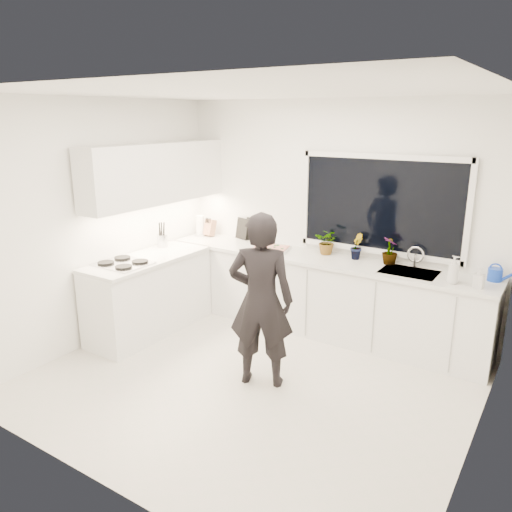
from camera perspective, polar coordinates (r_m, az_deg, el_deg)
The scene contains 25 objects.
floor at distance 5.04m, azimuth -0.64°, elevation -14.20°, with size 4.00×3.50×0.02m, color beige.
wall_back at distance 6.02m, azimuth 8.65°, elevation 4.51°, with size 4.00×0.02×2.70m, color white.
wall_left at distance 5.84m, azimuth -17.36°, elevation 3.62°, with size 0.02×3.50×2.70m, color white.
wall_right at distance 3.83m, azimuth 25.24°, elevation -3.35°, with size 0.02×3.50×2.70m, color white.
ceiling at distance 4.37m, azimuth -0.75°, elevation 18.43°, with size 4.00×3.50×0.02m, color white.
window at distance 5.74m, azimuth 14.06°, elevation 5.70°, with size 1.80×0.02×1.00m, color black.
base_cabinets_back at distance 6.00m, azimuth 7.06°, elevation -4.52°, with size 3.92×0.58×0.88m, color white.
base_cabinets_left at distance 6.07m, azimuth -12.07°, elevation -4.50°, with size 0.58×1.60×0.88m, color white.
countertop_back at distance 5.85m, azimuth 7.16°, elevation -0.32°, with size 3.94×0.62×0.04m, color silver.
countertop_left at distance 5.93m, azimuth -12.32°, elevation -0.33°, with size 0.62×1.60×0.04m, color silver.
upper_cabinets at distance 6.08m, azimuth -11.30°, elevation 9.26°, with size 0.34×2.10×0.70m, color white.
sink at distance 5.51m, azimuth 17.05°, elevation -2.23°, with size 0.58×0.42×0.14m, color silver.
faucet at distance 5.65m, azimuth 17.76°, elevation -0.15°, with size 0.03×0.03×0.22m, color silver.
stovetop at distance 5.71m, azimuth -14.95°, elevation -0.78°, with size 0.56×0.48×0.03m, color black.
person at distance 4.67m, azimuth 0.56°, elevation -5.12°, with size 0.61×0.40×1.69m, color black.
pizza_tray at distance 6.11m, azimuth 1.72°, elevation 0.85°, with size 0.45×0.33×0.03m, color #B4B4B8.
pizza at distance 6.11m, azimuth 1.72°, elevation 1.01°, with size 0.41×0.29×0.01m, color red.
watering_can at distance 5.49m, azimuth 25.64°, elevation -1.93°, with size 0.14×0.14×0.13m, color #143BBD.
paper_towel_roll at distance 6.87m, azimuth -6.39°, elevation 3.42°, with size 0.11×0.11×0.26m, color white.
knife_block at distance 6.82m, azimuth -5.30°, elevation 3.20°, with size 0.13×0.10×0.22m, color #9C6649.
utensil_crock at distance 6.34m, azimuth -10.66°, elevation 1.73°, with size 0.13×0.13×0.16m, color silver.
picture_frame_large at distance 6.63m, azimuth -1.59°, elevation 3.14°, with size 0.22×0.02×0.28m, color black.
picture_frame_small at distance 6.53m, azimuth -0.30°, elevation 3.04°, with size 0.25×0.02×0.30m, color black.
herb_plants at distance 5.84m, azimuth 10.46°, elevation 1.27°, with size 1.02×0.26×0.31m.
soap_bottles at distance 5.21m, azimuth 22.49°, elevation -1.75°, with size 0.35×0.12×0.28m.
Camera 1 is at (2.42, -3.63, 2.51)m, focal length 35.00 mm.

